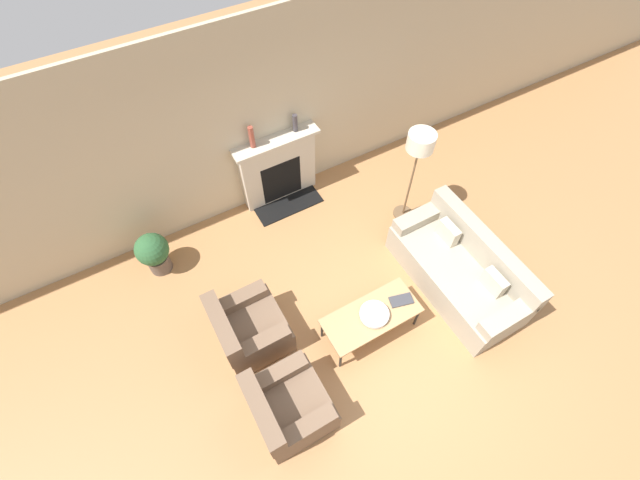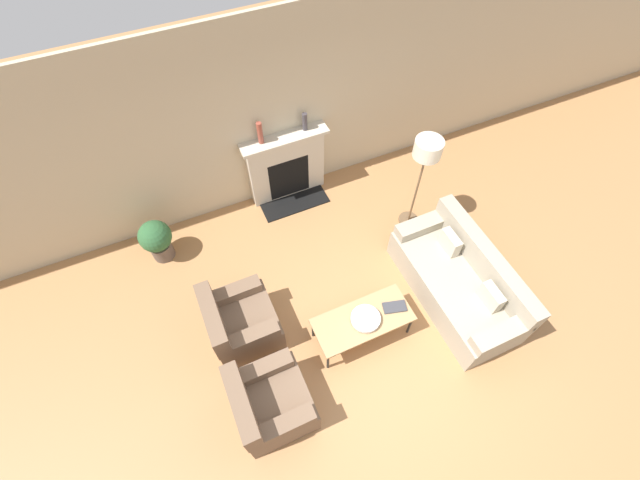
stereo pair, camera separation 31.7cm
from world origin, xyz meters
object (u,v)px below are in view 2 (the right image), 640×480
at_px(coffee_table, 363,320).
at_px(mantel_vase_center_left, 305,122).
at_px(book, 395,307).
at_px(couch, 459,281).
at_px(floor_lamp, 426,156).
at_px(potted_plant, 156,239).
at_px(bowl, 366,319).
at_px(mantel_vase_left, 260,133).
at_px(fireplace, 287,167).
at_px(armchair_near, 269,403).
at_px(armchair_far, 240,323).

bearing_deg(coffee_table, mantel_vase_center_left, 81.77).
bearing_deg(coffee_table, book, -2.59).
xyz_separation_m(couch, floor_lamp, (0.09, 1.34, 1.04)).
relative_size(floor_lamp, mantel_vase_center_left, 5.92).
distance_m(couch, potted_plant, 4.15).
bearing_deg(bowl, potted_plant, 132.30).
bearing_deg(mantel_vase_center_left, couch, -68.34).
height_order(mantel_vase_left, potted_plant, mantel_vase_left).
relative_size(fireplace, potted_plant, 1.86).
bearing_deg(couch, armchair_near, -81.29).
relative_size(armchair_near, book, 2.73).
bearing_deg(floor_lamp, coffee_table, -138.56).
relative_size(floor_lamp, potted_plant, 2.33).
xyz_separation_m(coffee_table, book, (0.43, -0.02, 0.04)).
xyz_separation_m(armchair_near, armchair_far, (0.00, 1.05, 0.00)).
relative_size(coffee_table, bowl, 3.37).
height_order(floor_lamp, potted_plant, floor_lamp).
bearing_deg(armchair_far, couch, -102.41).
distance_m(armchair_near, book, 1.86).
relative_size(bowl, mantel_vase_left, 1.07).
bearing_deg(mantel_vase_center_left, book, -89.11).
bearing_deg(mantel_vase_center_left, armchair_near, -119.81).
xyz_separation_m(fireplace, potted_plant, (-2.11, -0.39, -0.18)).
height_order(couch, bowl, couch).
relative_size(fireplace, coffee_table, 1.06).
xyz_separation_m(armchair_near, floor_lamp, (2.91, 1.77, 1.04)).
relative_size(couch, armchair_far, 2.28).
height_order(armchair_far, bowl, armchair_far).
xyz_separation_m(armchair_far, floor_lamp, (2.91, 0.72, 1.04)).
height_order(armchair_far, floor_lamp, floor_lamp).
distance_m(bowl, floor_lamp, 2.22).
bearing_deg(armchair_near, potted_plant, 14.01).
distance_m(bowl, book, 0.41).
bearing_deg(fireplace, book, -82.08).
bearing_deg(mantel_vase_left, fireplace, -2.48).
relative_size(mantel_vase_left, mantel_vase_center_left, 1.24).
bearing_deg(potted_plant, mantel_vase_center_left, 9.44).
xyz_separation_m(fireplace, couch, (1.38, -2.64, -0.25)).
bearing_deg(armchair_near, mantel_vase_left, -19.79).
bearing_deg(potted_plant, couch, -32.79).
xyz_separation_m(armchair_far, mantel_vase_center_left, (1.77, 2.03, 0.98)).
bearing_deg(fireplace, armchair_near, -115.09).
xyz_separation_m(armchair_far, book, (1.81, -0.65, 0.14)).
height_order(fireplace, mantel_vase_left, mantel_vase_left).
xyz_separation_m(coffee_table, bowl, (0.02, -0.02, 0.07)).
distance_m(fireplace, armchair_far, 2.49).
height_order(fireplace, potted_plant, fireplace).
height_order(couch, coffee_table, couch).
bearing_deg(floor_lamp, mantel_vase_left, 143.90).
bearing_deg(coffee_table, fireplace, 88.80).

